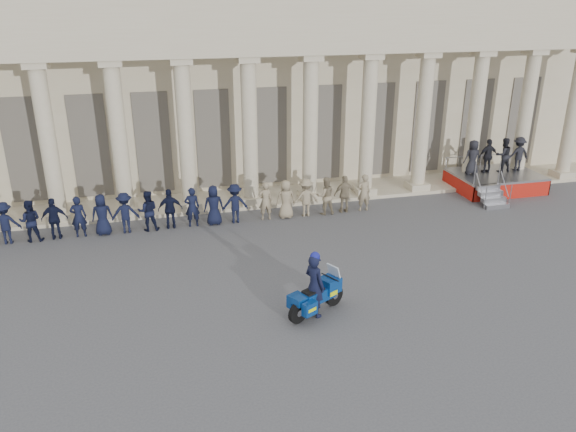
{
  "coord_description": "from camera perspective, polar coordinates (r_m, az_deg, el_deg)",
  "views": [
    {
      "loc": [
        -2.67,
        -14.49,
        8.57
      ],
      "look_at": [
        1.58,
        2.55,
        1.6
      ],
      "focal_mm": 35.0,
      "sensor_mm": 36.0,
      "label": 1
    }
  ],
  "objects": [
    {
      "name": "ground",
      "position": [
        17.05,
        -3.11,
        -8.58
      ],
      "size": [
        90.0,
        90.0,
        0.0
      ],
      "primitive_type": "plane",
      "color": "#444447",
      "rests_on": "ground"
    },
    {
      "name": "rider",
      "position": [
        15.88,
        2.71,
        -6.95
      ],
      "size": [
        0.72,
        0.82,
        1.98
      ],
      "rotation": [
        0.0,
        0.0,
        2.06
      ],
      "color": "black",
      "rests_on": "ground"
    },
    {
      "name": "motorcycle",
      "position": [
        16.15,
        2.97,
        -8.06
      ],
      "size": [
        1.89,
        1.33,
        1.33
      ],
      "rotation": [
        0.0,
        0.0,
        0.49
      ],
      "color": "black",
      "rests_on": "ground"
    },
    {
      "name": "officer_rank",
      "position": [
        22.23,
        -13.92,
        0.53
      ],
      "size": [
        17.97,
        0.61,
        1.6
      ],
      "color": "black",
      "rests_on": "ground"
    },
    {
      "name": "building",
      "position": [
        29.63,
        -8.94,
        13.55
      ],
      "size": [
        40.0,
        12.5,
        9.0
      ],
      "color": "tan",
      "rests_on": "ground"
    },
    {
      "name": "reviewing_stand",
      "position": [
        27.85,
        20.55,
        5.01
      ],
      "size": [
        3.89,
        3.82,
        2.38
      ],
      "color": "gray",
      "rests_on": "ground"
    }
  ]
}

